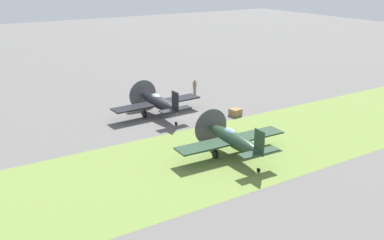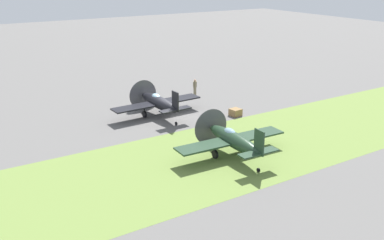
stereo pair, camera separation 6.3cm
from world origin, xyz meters
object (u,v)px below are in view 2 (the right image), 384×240
at_px(supply_crate, 235,112).
at_px(airplane_lead, 158,102).
at_px(airplane_wingman, 233,139).
at_px(ground_crew_chief, 195,87).

bearing_deg(supply_crate, airplane_lead, 148.21).
relative_size(airplane_lead, supply_crate, 9.39).
xyz_separation_m(airplane_wingman, ground_crew_chief, (5.97, 14.41, -0.35)).
xyz_separation_m(airplane_lead, airplane_wingman, (0.30, -10.55, -0.01)).
bearing_deg(airplane_wingman, airplane_lead, 93.61).
xyz_separation_m(airplane_lead, ground_crew_chief, (6.27, 3.86, -0.35)).
bearing_deg(airplane_wingman, supply_crate, 53.32).
height_order(airplane_wingman, ground_crew_chief, airplane_wingman).
xyz_separation_m(airplane_lead, supply_crate, (5.84, -3.62, -0.94)).
bearing_deg(supply_crate, airplane_wingman, -128.65).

